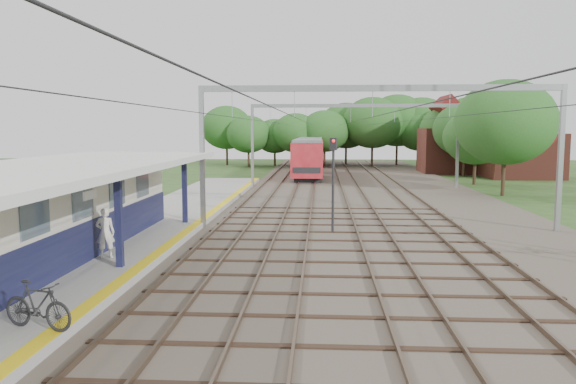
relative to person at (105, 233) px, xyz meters
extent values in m
plane|color=#2D4C1E|center=(6.88, -7.25, -1.25)|extent=(160.00, 160.00, 0.00)
cube|color=#473D33|center=(10.88, 22.75, -1.20)|extent=(18.00, 90.00, 0.10)
cube|color=gray|center=(-0.62, 6.75, -1.08)|extent=(5.00, 52.00, 0.35)
cube|color=yellow|center=(1.63, 6.75, -0.90)|extent=(0.45, 52.00, 0.01)
cube|color=beige|center=(-2.02, -0.25, 0.80)|extent=(3.20, 18.00, 3.40)
cube|color=#101335|center=(-0.40, -0.25, -0.20)|extent=(0.06, 18.00, 1.40)
cube|color=slate|center=(-0.39, -0.25, 1.30)|extent=(0.05, 16.00, 1.30)
cube|color=#101335|center=(0.98, -1.25, 0.70)|extent=(0.22, 0.22, 3.20)
cube|color=#101335|center=(0.98, 7.75, 0.70)|extent=(0.22, 0.22, 3.20)
cube|color=silver|center=(-0.92, -1.25, 2.42)|extent=(6.40, 20.00, 0.24)
cube|color=white|center=(0.88, -3.25, 1.75)|extent=(0.06, 0.85, 0.26)
cube|color=brown|center=(2.66, 22.75, -1.08)|extent=(0.07, 88.00, 0.15)
cube|color=brown|center=(4.10, 22.75, -1.08)|extent=(0.07, 88.00, 0.15)
cube|color=brown|center=(5.66, 22.75, -1.08)|extent=(0.07, 88.00, 0.15)
cube|color=brown|center=(7.10, 22.75, -1.08)|extent=(0.07, 88.00, 0.15)
cube|color=brown|center=(9.36, 22.75, -1.08)|extent=(0.07, 88.00, 0.15)
cube|color=brown|center=(10.80, 22.75, -1.08)|extent=(0.07, 88.00, 0.15)
cube|color=brown|center=(12.96, 22.75, -1.08)|extent=(0.07, 88.00, 0.15)
cube|color=brown|center=(14.40, 22.75, -1.08)|extent=(0.07, 88.00, 0.15)
cube|color=gray|center=(1.88, 7.75, 2.25)|extent=(0.22, 0.22, 7.00)
cube|color=gray|center=(18.88, 7.75, 2.25)|extent=(0.22, 0.22, 7.00)
cube|color=gray|center=(10.38, 7.75, 5.60)|extent=(17.00, 0.20, 0.30)
cube|color=gray|center=(1.88, 27.75, 2.25)|extent=(0.22, 0.22, 7.00)
cube|color=gray|center=(18.88, 27.75, 2.25)|extent=(0.22, 0.22, 7.00)
cube|color=gray|center=(10.38, 27.75, 5.60)|extent=(17.00, 0.20, 0.30)
cylinder|color=black|center=(3.38, 22.75, 4.25)|extent=(0.02, 88.00, 0.02)
cylinder|color=black|center=(6.38, 22.75, 4.25)|extent=(0.02, 88.00, 0.02)
cylinder|color=black|center=(10.08, 22.75, 4.25)|extent=(0.02, 88.00, 0.02)
cylinder|color=black|center=(13.68, 22.75, 4.25)|extent=(0.02, 88.00, 0.02)
cylinder|color=#382619|center=(-3.12, 53.75, 0.19)|extent=(0.28, 0.28, 2.88)
ellipsoid|color=#254C1B|center=(-3.12, 53.75, 3.71)|extent=(6.72, 6.72, 5.76)
cylinder|color=#382619|center=(2.88, 55.75, 0.01)|extent=(0.28, 0.28, 2.52)
ellipsoid|color=#254C1B|center=(2.88, 55.75, 3.09)|extent=(5.88, 5.88, 5.04)
cylinder|color=#382619|center=(8.88, 52.75, 0.37)|extent=(0.28, 0.28, 3.24)
ellipsoid|color=#254C1B|center=(8.88, 52.75, 4.33)|extent=(7.56, 7.56, 6.48)
cylinder|color=#382619|center=(14.88, 54.75, 0.10)|extent=(0.28, 0.28, 2.70)
ellipsoid|color=#254C1B|center=(14.88, 54.75, 3.40)|extent=(6.30, 6.30, 5.40)
cylinder|color=#382619|center=(21.38, 30.75, 0.01)|extent=(0.28, 0.28, 2.52)
ellipsoid|color=#254C1B|center=(21.38, 30.75, 3.09)|extent=(5.88, 5.88, 5.04)
cylinder|color=#382619|center=(21.88, 46.75, 0.19)|extent=(0.28, 0.28, 2.88)
ellipsoid|color=#254C1B|center=(21.88, 46.75, 3.71)|extent=(6.72, 6.72, 5.76)
cube|color=brown|center=(27.88, 38.75, 1.00)|extent=(7.00, 6.00, 4.50)
cube|color=maroon|center=(27.88, 38.75, 4.15)|extent=(4.99, 6.12, 4.99)
cube|color=brown|center=(22.88, 44.75, 1.25)|extent=(8.00, 6.00, 5.00)
cube|color=maroon|center=(22.88, 44.75, 4.65)|extent=(5.52, 6.12, 5.52)
imported|color=silver|center=(0.00, 0.00, 0.00)|extent=(0.75, 0.58, 1.81)
imported|color=black|center=(1.22, -7.19, -0.34)|extent=(1.96, 1.04, 1.13)
cube|color=black|center=(6.38, 39.22, -0.93)|extent=(2.31, 16.49, 0.44)
cube|color=#A71921|center=(6.38, 39.22, 0.86)|extent=(2.89, 17.92, 3.13)
cube|color=black|center=(6.38, 39.22, 1.19)|extent=(2.93, 16.49, 0.90)
cube|color=slate|center=(6.38, 39.22, 2.55)|extent=(2.66, 17.92, 0.28)
cube|color=black|center=(6.38, 57.75, -0.93)|extent=(2.31, 16.49, 0.44)
cube|color=#A71921|center=(6.38, 57.75, 0.86)|extent=(2.89, 17.92, 3.13)
cube|color=black|center=(6.38, 57.75, 1.19)|extent=(2.93, 16.49, 0.90)
cube|color=slate|center=(6.38, 57.75, 2.55)|extent=(2.66, 17.92, 0.28)
cylinder|color=black|center=(8.23, 6.72, 0.82)|extent=(0.15, 0.15, 4.14)
cube|color=black|center=(8.23, 6.72, 2.99)|extent=(0.36, 0.28, 0.57)
sphere|color=red|center=(8.23, 6.62, 3.14)|extent=(0.14, 0.14, 0.14)
camera|label=1|loc=(7.68, -19.26, 3.67)|focal=35.00mm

